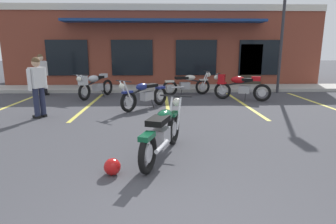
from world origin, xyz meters
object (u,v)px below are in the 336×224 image
motorcycle_red_sportbike (94,84)px  person_in_shorts_foreground (42,72)px  motorcycle_foreground_classic (163,131)px  motorcycle_black_cruiser (145,94)px  parking_lot_lamp_post (285,9)px  helmet_on_pavement (112,167)px  motorcycle_silver_naked (239,86)px  person_in_black_shirt (38,84)px  motorcycle_blue_standard (187,84)px

motorcycle_red_sportbike → person_in_shorts_foreground: 2.42m
person_in_shorts_foreground → motorcycle_foreground_classic: bearing=-55.4°
motorcycle_black_cruiser → parking_lot_lamp_post: (5.63, 3.03, 3.01)m
person_in_shorts_foreground → parking_lot_lamp_post: 10.26m
motorcycle_black_cruiser → helmet_on_pavement: bearing=-93.2°
motorcycle_red_sportbike → motorcycle_silver_naked: same height
motorcycle_foreground_classic → person_in_shorts_foreground: bearing=124.6°
motorcycle_red_sportbike → motorcycle_black_cruiser: bearing=-45.5°
parking_lot_lamp_post → motorcycle_red_sportbike: bearing=-172.9°
motorcycle_black_cruiser → person_in_black_shirt: person_in_black_shirt is taller
motorcycle_foreground_classic → motorcycle_black_cruiser: (-0.51, 4.18, 0.00)m
motorcycle_blue_standard → person_in_black_shirt: bearing=-139.9°
motorcycle_silver_naked → parking_lot_lamp_post: bearing=36.1°
motorcycle_blue_standard → parking_lot_lamp_post: (4.01, 0.39, 3.01)m
motorcycle_red_sportbike → motorcycle_silver_naked: (5.49, -0.64, 0.00)m
person_in_shorts_foreground → parking_lot_lamp_post: (9.95, 0.22, 2.52)m
motorcycle_silver_naked → helmet_on_pavement: 7.39m
motorcycle_red_sportbike → person_in_shorts_foreground: size_ratio=1.17×
motorcycle_black_cruiser → motorcycle_blue_standard: size_ratio=0.83×
motorcycle_foreground_classic → person_in_shorts_foreground: 8.51m
motorcycle_foreground_classic → person_in_shorts_foreground: size_ratio=1.22×
motorcycle_black_cruiser → motorcycle_silver_naked: size_ratio=0.86×
person_in_black_shirt → helmet_on_pavement: 4.66m
motorcycle_foreground_classic → motorcycle_black_cruiser: bearing=96.9°
motorcycle_red_sportbike → person_in_shorts_foreground: bearing=162.1°
motorcycle_red_sportbike → parking_lot_lamp_post: 8.28m
motorcycle_red_sportbike → motorcycle_blue_standard: 3.71m
motorcycle_foreground_classic → person_in_black_shirt: (-3.37, 3.04, 0.49)m
person_in_shorts_foreground → parking_lot_lamp_post: parking_lot_lamp_post is taller
motorcycle_silver_naked → parking_lot_lamp_post: (2.19, 1.59, 2.94)m
parking_lot_lamp_post → helmet_on_pavement: bearing=-126.6°
motorcycle_blue_standard → motorcycle_foreground_classic: bearing=-99.3°
person_in_black_shirt → person_in_shorts_foreground: 4.21m
motorcycle_foreground_classic → motorcycle_silver_naked: bearing=62.4°
motorcycle_black_cruiser → person_in_black_shirt: size_ratio=1.02×
motorcycle_blue_standard → person_in_shorts_foreground: size_ratio=1.24×
motorcycle_black_cruiser → helmet_on_pavement: size_ratio=6.59×
motorcycle_silver_naked → motorcycle_blue_standard: same height
parking_lot_lamp_post → motorcycle_blue_standard: bearing=-174.5°
motorcycle_silver_naked → motorcycle_black_cruiser: bearing=-157.4°
motorcycle_silver_naked → person_in_shorts_foreground: bearing=170.0°
motorcycle_black_cruiser → parking_lot_lamp_post: parking_lot_lamp_post is taller
motorcycle_red_sportbike → parking_lot_lamp_post: size_ratio=0.36×
motorcycle_blue_standard → helmet_on_pavement: size_ratio=7.96×
person_in_black_shirt → parking_lot_lamp_post: (8.50, 4.17, 2.52)m
motorcycle_red_sportbike → person_in_black_shirt: 3.35m
motorcycle_red_sportbike → motorcycle_foreground_classic: bearing=-67.8°
person_in_shorts_foreground → motorcycle_silver_naked: bearing=-10.0°
helmet_on_pavement → parking_lot_lamp_post: 10.46m
motorcycle_black_cruiser → motorcycle_silver_naked: bearing=22.6°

